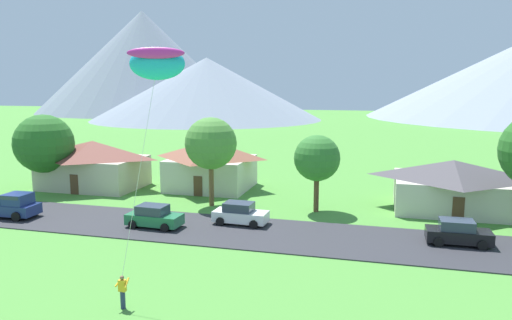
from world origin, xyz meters
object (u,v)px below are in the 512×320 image
parked_car_green_mid_west (154,217)px  kite_flyer_with_kite (156,68)px  house_right_center (94,163)px  pickup_truck_navy_west_side (8,205)px  house_leftmost (453,184)px  house_left_center (211,164)px  parked_car_white_mid_east (240,214)px  tree_near_left (211,144)px  tree_right_of_center (317,158)px  tree_center (44,144)px  parked_car_black_west_end (458,233)px

parked_car_green_mid_west → kite_flyer_with_kite: (5.46, -9.72, 10.74)m
house_right_center → pickup_truck_navy_west_side: size_ratio=2.02×
house_leftmost → parked_car_green_mid_west: house_leftmost is taller
house_left_center → kite_flyer_with_kite: kite_flyer_with_kite is taller
parked_car_white_mid_east → kite_flyer_with_kite: 16.27m
house_leftmost → house_left_center: (-23.26, 2.61, 0.35)m
house_left_center → tree_near_left: (2.57, -6.84, 3.03)m
house_right_center → tree_near_left: (14.73, -4.11, 3.06)m
house_left_center → tree_right_of_center: size_ratio=1.32×
house_right_center → tree_near_left: tree_near_left is taller
tree_center → pickup_truck_navy_west_side: tree_center is taller
tree_center → tree_near_left: bearing=-3.5°
house_leftmost → tree_near_left: bearing=-168.4°
house_right_center → pickup_truck_navy_west_side: house_right_center is taller
tree_near_left → parked_car_white_mid_east: bearing=-49.9°
house_right_center → parked_car_white_mid_east: house_right_center is taller
tree_near_left → house_leftmost: bearing=11.6°
parked_car_green_mid_west → parked_car_white_mid_east: size_ratio=1.00×
house_right_center → tree_near_left: size_ratio=1.34×
parked_car_white_mid_east → pickup_truck_navy_west_side: 19.15m
tree_center → parked_car_white_mid_east: bearing=-15.2°
house_leftmost → tree_right_of_center: tree_right_of_center is taller
tree_center → tree_right_of_center: tree_center is taller
tree_near_left → tree_right_of_center: 9.42m
house_leftmost → parked_car_white_mid_east: bearing=-150.9°
parked_car_black_west_end → tree_center: bearing=169.8°
house_leftmost → pickup_truck_navy_west_side: bearing=-160.9°
pickup_truck_navy_west_side → tree_center: bearing=111.1°
house_leftmost → parked_car_black_west_end: 10.11m
house_leftmost → parked_car_white_mid_east: 18.94m
tree_right_of_center → kite_flyer_with_kite: kite_flyer_with_kite is taller
parked_car_white_mid_east → kite_flyer_with_kite: (-0.63, -12.20, 10.74)m
parked_car_white_mid_east → pickup_truck_navy_west_side: pickup_truck_navy_west_side is taller
tree_right_of_center → parked_car_green_mid_west: size_ratio=1.55×
house_left_center → tree_center: tree_center is taller
house_left_center → kite_flyer_with_kite: bearing=-75.7°
tree_right_of_center → parked_car_green_mid_west: tree_right_of_center is taller
parked_car_black_west_end → parked_car_white_mid_east: same height
house_right_center → tree_center: 5.18m
parked_car_green_mid_west → house_right_center: bearing=138.0°
parked_car_green_mid_west → kite_flyer_with_kite: 15.48m
tree_center → kite_flyer_with_kite: 29.23m
parked_car_green_mid_west → pickup_truck_navy_west_side: (-12.82, -0.55, 0.19)m
parked_car_black_west_end → parked_car_green_mid_west: same height
house_leftmost → kite_flyer_with_kite: 28.96m
tree_near_left → parked_car_green_mid_west: (-1.90, -7.45, -4.77)m
parked_car_white_mid_east → house_leftmost: bearing=29.1°
tree_center → parked_car_black_west_end: 38.92m
tree_center → parked_car_black_west_end: (38.10, -6.86, -4.04)m
house_leftmost → kite_flyer_with_kite: bearing=-128.7°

